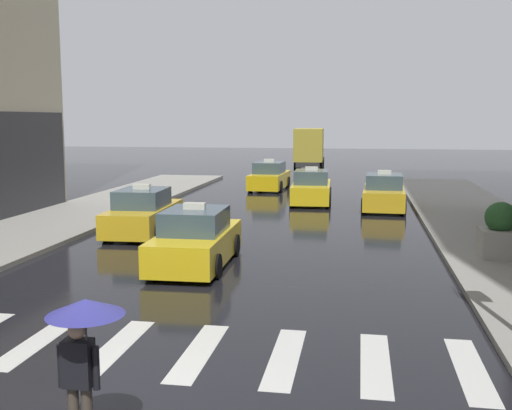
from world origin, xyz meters
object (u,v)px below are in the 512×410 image
(taxi_lead, at_px, (196,240))
(pedestrian_with_umbrella, at_px, (83,333))
(taxi_fourth, at_px, (311,188))
(box_truck, at_px, (309,147))
(planter_mid_block, at_px, (500,232))
(taxi_second, at_px, (143,214))
(taxi_third, at_px, (384,194))
(taxi_fifth, at_px, (269,177))

(taxi_lead, bearing_deg, pedestrian_with_umbrella, -82.87)
(taxi_fourth, bearing_deg, box_truck, 95.00)
(pedestrian_with_umbrella, bearing_deg, taxi_fourth, 87.64)
(taxi_lead, relative_size, planter_mid_block, 2.86)
(taxi_lead, relative_size, taxi_second, 0.99)
(taxi_third, bearing_deg, taxi_second, -139.13)
(taxi_third, bearing_deg, planter_mid_block, -73.88)
(taxi_second, relative_size, taxi_third, 1.00)
(taxi_third, bearing_deg, taxi_fifth, 132.20)
(taxi_lead, distance_m, planter_mid_block, 8.74)
(taxi_lead, bearing_deg, taxi_third, 65.08)
(taxi_fifth, bearing_deg, box_truck, 85.42)
(taxi_fifth, height_order, planter_mid_block, taxi_fifth)
(taxi_third, xyz_separation_m, planter_mid_block, (2.92, -10.12, 0.15))
(taxi_fifth, distance_m, pedestrian_with_umbrella, 28.74)
(taxi_second, height_order, taxi_fifth, same)
(taxi_fourth, xyz_separation_m, box_truck, (-1.73, 19.78, 1.13))
(taxi_lead, distance_m, box_truck, 33.39)
(taxi_second, distance_m, pedestrian_with_umbrella, 14.80)
(taxi_second, height_order, pedestrian_with_umbrella, pedestrian_with_umbrella)
(pedestrian_with_umbrella, bearing_deg, taxi_third, 78.56)
(taxi_fourth, bearing_deg, taxi_second, -120.30)
(taxi_lead, height_order, planter_mid_block, taxi_lead)
(taxi_lead, relative_size, taxi_fifth, 0.99)
(taxi_fourth, relative_size, taxi_fifth, 1.00)
(taxi_fifth, bearing_deg, taxi_fourth, -62.03)
(planter_mid_block, bearing_deg, taxi_fifth, 118.41)
(box_truck, height_order, pedestrian_with_umbrella, box_truck)
(taxi_third, distance_m, taxi_fourth, 3.77)
(taxi_second, xyz_separation_m, planter_mid_block, (11.70, -2.53, 0.15))
(taxi_second, relative_size, taxi_fifth, 1.00)
(taxi_fourth, distance_m, taxi_fifth, 6.14)
(taxi_second, height_order, taxi_third, same)
(box_truck, xyz_separation_m, planter_mid_block, (8.09, -31.44, -0.98))
(taxi_second, bearing_deg, box_truck, 82.89)
(taxi_lead, xyz_separation_m, taxi_third, (5.60, 12.05, 0.00))
(planter_mid_block, bearing_deg, taxi_fourth, 118.61)
(taxi_fourth, height_order, pedestrian_with_umbrella, pedestrian_with_umbrella)
(taxi_lead, xyz_separation_m, box_truck, (0.43, 33.37, 1.13))
(taxi_fifth, bearing_deg, taxi_second, -99.58)
(box_truck, bearing_deg, taxi_fourth, -85.00)
(taxi_lead, distance_m, taxi_fourth, 13.77)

